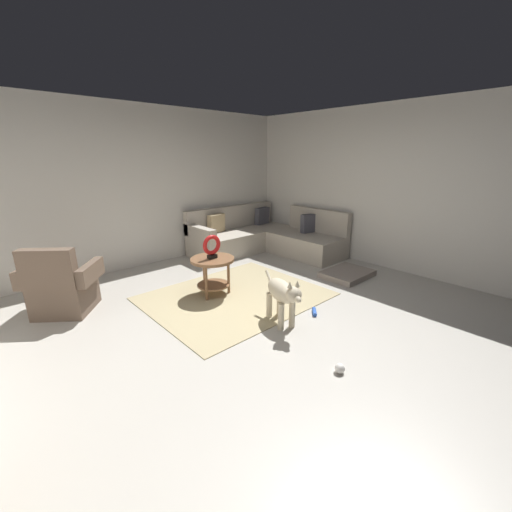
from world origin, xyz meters
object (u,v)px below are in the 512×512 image
Objects in this scene: dog at (282,294)px; dog_toy_ball at (340,368)px; torus_sculpture at (212,246)px; sectional_couch at (265,238)px; armchair at (62,288)px; side_table at (213,267)px; dog_bed_mat at (347,274)px; dog_toy_rope at (314,312)px.

dog is 1.06m from dog_toy_ball.
torus_sculpture is at bearing 85.55° from dog_toy_ball.
armchair is (-3.71, -0.25, 0.03)m from sectional_couch.
sectional_couch is at bearing 27.60° from side_table.
torus_sculpture is 0.41× the size of dog_bed_mat.
dog_toy_rope is at bearing -121.26° from sectional_couch.
side_table is at bearing 156.51° from dog_bed_mat.
side_table is 1.22m from dog.
sectional_couch is 2.81× the size of dog_bed_mat.
armchair is 3.36m from dog_toy_ball.
sectional_couch is at bearing 89.64° from dog_bed_mat.
torus_sculpture reaches higher than dog_bed_mat.
dog_toy_ball is (-0.17, -2.19, -0.67)m from torus_sculpture.
dog_bed_mat is 8.79× the size of dog_toy_ball.
torus_sculpture is 0.40× the size of dog.
dog is 8.95× the size of dog_toy_ball.
armchair is 1.90m from torus_sculpture.
dog_toy_rope is (0.75, 0.86, -0.02)m from dog_toy_ball.
side_table is at bearing -65.35° from dog.
dog_bed_mat is (3.69, -1.68, -0.28)m from armchair.
dog_toy_rope is (0.58, -1.32, -0.39)m from side_table.
side_table is 2.22m from dog_toy_ball.
dog_toy_rope is (0.58, -1.32, -0.69)m from torus_sculpture.
torus_sculpture is 3.58× the size of dog_toy_ball.
dog_toy_rope is at bearing -162.69° from dog_bed_mat.
armchair is at bearing 155.53° from dog_bed_mat.
dog_toy_rope is at bearing -172.20° from dog.
side_table is at bearing 104.04° from torus_sculpture.
dog_bed_mat is (2.01, -0.88, -0.67)m from torus_sculpture.
armchair is at bearing 136.73° from dog_toy_rope.
side_table reaches higher than dog_bed_mat.
torus_sculpture is at bearing 12.87° from armchair.
side_table is 0.74× the size of dog.
torus_sculpture is 1.27m from dog.
sectional_couch is 2.25× the size of armchair.
dog_toy_ball is at bearing -94.45° from torus_sculpture.
armchair reaches higher than dog_toy_rope.
sectional_couch is 3.72m from armchair.
dog reaches higher than dog_toy_ball.
torus_sculpture is 1.83× the size of dog_toy_rope.
dog_toy_rope is at bearing -66.27° from side_table.
dog_toy_ball is at bearing -24.72° from armchair.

